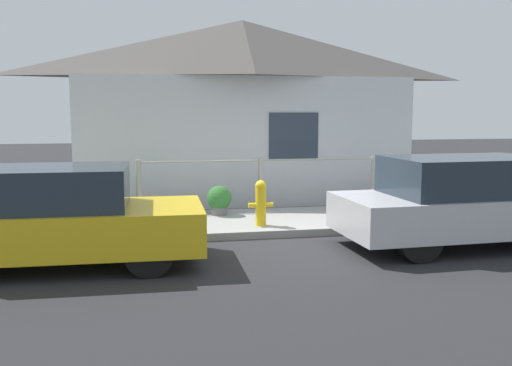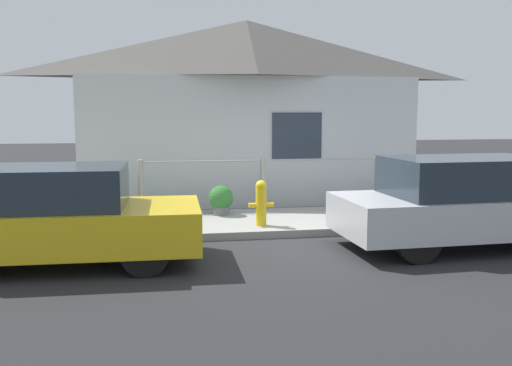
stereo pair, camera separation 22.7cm
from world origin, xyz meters
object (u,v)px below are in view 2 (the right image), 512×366
Objects in this scene: potted_plant_near_hydrant at (221,199)px; car_right at (472,202)px; car_left at (55,216)px; potted_plant_by_fence at (114,197)px; fire_hydrant at (261,202)px.

car_right is at bearing -37.30° from potted_plant_near_hydrant.
car_left is 5.85× the size of potted_plant_by_fence.
potted_plant_near_hydrant is at bearing 140.69° from car_right.
potted_plant_by_fence is (0.58, 2.98, -0.19)m from car_left.
fire_hydrant is at bearing -63.75° from potted_plant_near_hydrant.
car_left is 6.88× the size of potted_plant_near_hydrant.
car_right reaches higher than fire_hydrant.
car_left reaches higher than potted_plant_by_fence.
car_left is 3.76m from potted_plant_near_hydrant.
potted_plant_near_hydrant is 0.85× the size of potted_plant_by_fence.
car_left is 6.17m from car_right.
potted_plant_by_fence is (-2.00, 0.25, 0.06)m from potted_plant_near_hydrant.
potted_plant_near_hydrant is at bearing 116.25° from fire_hydrant.
car_right reaches higher than car_left.
potted_plant_near_hydrant is (2.58, 2.73, -0.25)m from car_left.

